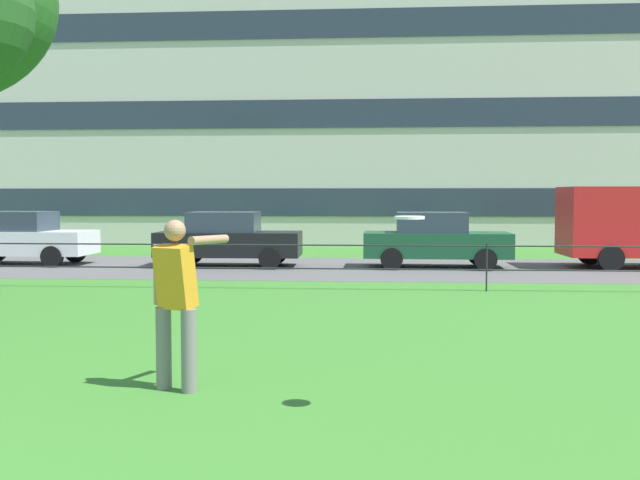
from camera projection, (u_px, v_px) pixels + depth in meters
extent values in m
cube|color=#565454|center=(224.00, 267.00, 21.10)|extent=(80.00, 6.67, 0.01)
cylinder|color=#232328|center=(177.00, 265.00, 16.22)|extent=(0.04, 0.04, 1.00)
cylinder|color=#232328|center=(487.00, 267.00, 15.72)|extent=(0.04, 0.04, 1.00)
cylinder|color=#232328|center=(177.00, 268.00, 16.23)|extent=(39.47, 0.03, 0.03)
cylinder|color=#232328|center=(177.00, 244.00, 16.20)|extent=(39.47, 0.03, 0.03)
cylinder|color=slate|center=(164.00, 348.00, 7.79)|extent=(0.16, 0.16, 0.85)
cylinder|color=slate|center=(189.00, 351.00, 7.64)|extent=(0.16, 0.16, 0.85)
cube|color=orange|center=(175.00, 277.00, 7.67)|extent=(0.45, 0.43, 0.67)
sphere|color=#A87A5B|center=(175.00, 231.00, 7.64)|extent=(0.22, 0.22, 0.22)
cylinder|color=#A87A5B|center=(209.00, 240.00, 7.84)|extent=(0.32, 0.61, 0.10)
cylinder|color=#A87A5B|center=(158.00, 275.00, 7.77)|extent=(0.09, 0.09, 0.62)
cylinder|color=white|center=(410.00, 218.00, 6.70)|extent=(0.30, 0.30, 0.03)
cube|color=silver|center=(23.00, 242.00, 21.84)|extent=(4.01, 1.72, 0.68)
cube|color=#2D3847|center=(17.00, 221.00, 21.81)|extent=(1.91, 1.53, 0.56)
cylinder|color=black|center=(76.00, 252.00, 22.56)|extent=(0.60, 0.20, 0.60)
cylinder|color=black|center=(52.00, 257.00, 20.95)|extent=(0.60, 0.20, 0.60)
cube|color=black|center=(229.00, 244.00, 21.21)|extent=(4.04, 1.79, 0.68)
cube|color=#2D3847|center=(224.00, 222.00, 21.18)|extent=(1.94, 1.56, 0.56)
cylinder|color=black|center=(276.00, 254.00, 21.97)|extent=(0.60, 0.21, 0.60)
cylinder|color=black|center=(270.00, 258.00, 20.36)|extent=(0.60, 0.21, 0.60)
cylinder|color=black|center=(192.00, 253.00, 22.10)|extent=(0.60, 0.21, 0.60)
cylinder|color=black|center=(179.00, 258.00, 20.49)|extent=(0.60, 0.21, 0.60)
cube|color=#194C2D|center=(437.00, 245.00, 20.87)|extent=(4.02, 1.75, 0.68)
cube|color=#2D3847|center=(431.00, 222.00, 20.84)|extent=(1.92, 1.54, 0.56)
cylinder|color=black|center=(478.00, 255.00, 21.58)|extent=(0.60, 0.21, 0.60)
cylinder|color=black|center=(486.00, 260.00, 19.97)|extent=(0.60, 0.21, 0.60)
cylinder|color=black|center=(391.00, 254.00, 21.80)|extent=(0.60, 0.21, 0.60)
cylinder|color=black|center=(392.00, 259.00, 20.20)|extent=(0.60, 0.21, 0.60)
cylinder|color=black|center=(590.00, 253.00, 21.79)|extent=(0.68, 0.25, 0.68)
cylinder|color=black|center=(611.00, 258.00, 19.93)|extent=(0.68, 0.25, 0.68)
cube|color=beige|center=(278.00, 89.00, 34.74)|extent=(39.48, 10.47, 13.85)
cube|color=#283342|center=(261.00, 202.00, 29.80)|extent=(33.17, 0.06, 1.10)
cube|color=#283342|center=(260.00, 114.00, 29.60)|extent=(33.17, 0.06, 1.10)
cube|color=#283342|center=(260.00, 25.00, 29.39)|extent=(33.17, 0.06, 1.10)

